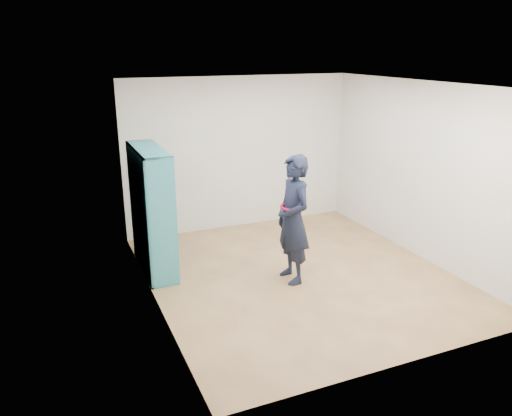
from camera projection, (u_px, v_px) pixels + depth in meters
name	position (u px, v px, depth m)	size (l,w,h in m)	color
floor	(299.00, 275.00, 7.00)	(4.50, 4.50, 0.00)	brown
ceiling	(304.00, 85.00, 6.20)	(4.50, 4.50, 0.00)	white
wall_left	(150.00, 203.00, 5.85)	(0.02, 4.50, 2.60)	silver
wall_right	(421.00, 171.00, 7.35)	(0.02, 4.50, 2.60)	silver
wall_back	(240.00, 153.00, 8.57)	(4.00, 0.02, 2.60)	silver
wall_front	(415.00, 245.00, 4.63)	(4.00, 0.02, 2.60)	silver
bookshelf	(150.00, 212.00, 6.94)	(0.38, 1.32, 1.76)	teal
person	(293.00, 219.00, 6.59)	(0.42, 0.64, 1.74)	black
smartphone	(282.00, 211.00, 6.57)	(0.03, 0.08, 0.13)	silver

